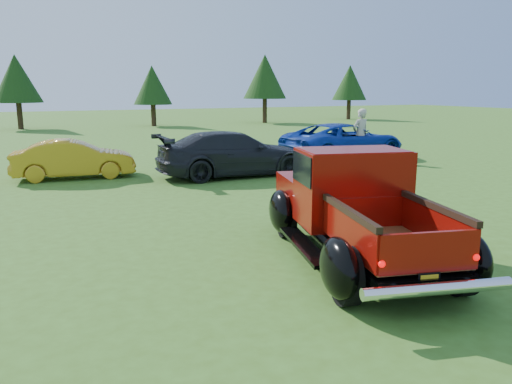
# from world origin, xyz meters

# --- Properties ---
(ground) EXTENTS (120.00, 120.00, 0.00)m
(ground) POSITION_xyz_m (0.00, 0.00, 0.00)
(ground) COLOR #3B5E1B
(ground) RESTS_ON ground
(tree_mid_left) EXTENTS (3.20, 3.20, 5.00)m
(tree_mid_left) POSITION_xyz_m (-3.00, 31.00, 3.38)
(tree_mid_left) COLOR #332114
(tree_mid_left) RESTS_ON ground
(tree_mid_right) EXTENTS (2.82, 2.82, 4.40)m
(tree_mid_right) POSITION_xyz_m (6.00, 30.00, 2.97)
(tree_mid_right) COLOR #332114
(tree_mid_right) RESTS_ON ground
(tree_east) EXTENTS (3.46, 3.46, 5.40)m
(tree_east) POSITION_xyz_m (15.00, 29.50, 3.66)
(tree_east) COLOR #332114
(tree_east) RESTS_ON ground
(tree_far_east) EXTENTS (3.07, 3.07, 4.80)m
(tree_far_east) POSITION_xyz_m (24.00, 30.50, 3.25)
(tree_far_east) COLOR #332114
(tree_far_east) RESTS_ON ground
(pickup_truck) EXTENTS (3.21, 5.08, 1.78)m
(pickup_truck) POSITION_xyz_m (1.59, -0.43, 0.84)
(pickup_truck) COLOR black
(pickup_truck) RESTS_ON ground
(show_car_yellow) EXTENTS (3.75, 1.67, 1.20)m
(show_car_yellow) POSITION_xyz_m (-1.79, 9.25, 0.60)
(show_car_yellow) COLOR #C38B1A
(show_car_yellow) RESTS_ON ground
(show_car_grey) EXTENTS (4.95, 2.12, 1.42)m
(show_car_grey) POSITION_xyz_m (2.86, 7.52, 0.71)
(show_car_grey) COLOR black
(show_car_grey) RESTS_ON ground
(show_car_blue) EXTENTS (5.31, 2.89, 1.41)m
(show_car_blue) POSITION_xyz_m (8.30, 9.19, 0.71)
(show_car_blue) COLOR #0D2E99
(show_car_blue) RESTS_ON ground
(spectator) EXTENTS (0.77, 0.55, 1.99)m
(spectator) POSITION_xyz_m (8.63, 8.59, 1.00)
(spectator) COLOR #B4AD9C
(spectator) RESTS_ON ground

